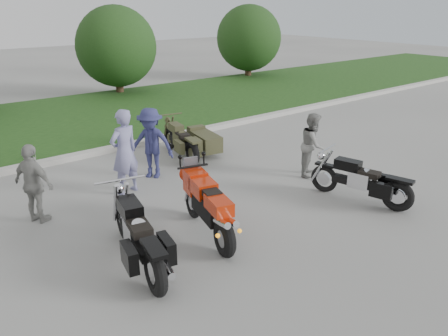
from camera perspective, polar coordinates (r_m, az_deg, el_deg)
ground at (r=8.38m, az=2.84°, el=-8.19°), size 80.00×80.00×0.00m
curb at (r=13.09m, az=-14.74°, el=2.38°), size 60.00×0.30×0.15m
grass_strip at (r=16.84m, az=-20.66°, el=5.76°), size 60.00×8.00×0.14m
tree_mid_right at (r=21.03m, az=-13.89°, el=15.14°), size 3.60×3.60×4.00m
tree_far_right at (r=25.46m, az=3.25°, el=16.57°), size 3.60×3.60×4.00m
sportbike_red at (r=7.92m, az=-2.09°, el=-4.90°), size 0.80×2.21×1.07m
cruiser_left at (r=7.23m, az=-10.99°, el=-9.09°), size 0.70×2.54×0.99m
cruiser_right at (r=9.81m, az=17.82°, el=-1.83°), size 0.77×2.26×0.88m
cruiser_sidecar at (r=12.30m, az=-3.79°, el=3.50°), size 1.35×2.26×0.88m
person_stripe at (r=9.89m, az=-12.90°, el=2.04°), size 0.78×0.60×1.93m
person_grey at (r=10.98m, az=11.53°, el=3.03°), size 0.97×0.91×1.57m
person_denim at (r=10.72m, az=-9.51°, el=3.19°), size 1.21×1.28×1.74m
person_back at (r=9.15m, az=-23.56°, el=-1.92°), size 0.77×1.01×1.59m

